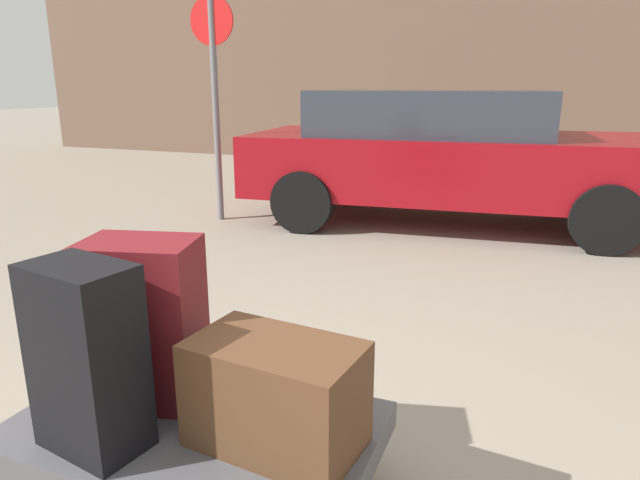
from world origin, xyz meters
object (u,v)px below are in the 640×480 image
(luggage_cart, at_px, (196,440))
(suitcase_maroon_center, at_px, (144,322))
(parked_car, at_px, (446,153))
(duffel_bag_brown_rear_right, at_px, (276,394))
(suitcase_black_front_left, at_px, (87,358))
(no_parking_sign, at_px, (215,86))

(luggage_cart, relative_size, suitcase_maroon_center, 2.05)
(suitcase_maroon_center, bearing_deg, parked_car, 71.72)
(luggage_cart, xyz_separation_m, suitcase_maroon_center, (-0.25, 0.08, 0.38))
(luggage_cart, relative_size, duffel_bag_brown_rear_right, 2.30)
(parked_car, bearing_deg, luggage_cart, -90.96)
(suitcase_maroon_center, relative_size, suitcase_black_front_left, 0.99)
(duffel_bag_brown_rear_right, xyz_separation_m, suitcase_black_front_left, (-0.55, -0.22, 0.13))
(parked_car, distance_m, no_parking_sign, 2.59)
(duffel_bag_brown_rear_right, height_order, suitcase_black_front_left, suitcase_black_front_left)
(suitcase_black_front_left, bearing_deg, duffel_bag_brown_rear_right, 32.18)
(parked_car, bearing_deg, suitcase_black_front_left, -93.59)
(duffel_bag_brown_rear_right, distance_m, suitcase_maroon_center, 0.59)
(suitcase_maroon_center, height_order, parked_car, parked_car)
(luggage_cart, distance_m, suitcase_maroon_center, 0.46)
(luggage_cart, xyz_separation_m, suitcase_black_front_left, (-0.23, -0.22, 0.38))
(suitcase_black_front_left, bearing_deg, no_parking_sign, 126.55)
(suitcase_maroon_center, distance_m, no_parking_sign, 4.43)
(luggage_cart, height_order, no_parking_sign, no_parking_sign)
(no_parking_sign, bearing_deg, suitcase_maroon_center, -62.24)
(luggage_cart, height_order, parked_car, parked_car)
(luggage_cart, height_order, suitcase_maroon_center, suitcase_maroon_center)
(luggage_cart, distance_m, suitcase_black_front_left, 0.50)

